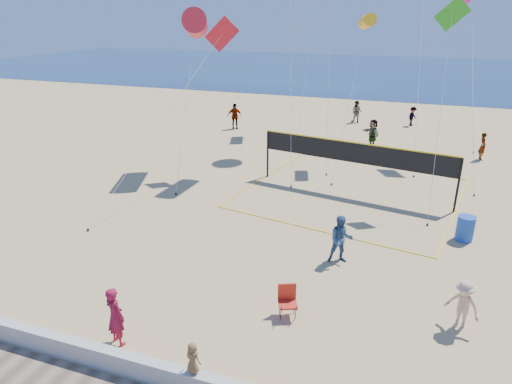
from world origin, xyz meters
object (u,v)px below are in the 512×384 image
(camp_chair, at_px, (287,299))
(volleyball_net, at_px, (354,158))
(woman, at_px, (115,316))
(trash_barrel, at_px, (465,228))

(camp_chair, relative_size, volleyball_net, 0.10)
(woman, distance_m, trash_barrel, 13.46)
(woman, height_order, volleyball_net, volleyball_net)
(woman, relative_size, camp_chair, 1.56)
(camp_chair, xyz_separation_m, trash_barrel, (5.32, 6.97, -0.06))
(trash_barrel, height_order, volleyball_net, volleyball_net)
(woman, bearing_deg, volleyball_net, -89.82)
(trash_barrel, distance_m, volleyball_net, 6.26)
(woman, xyz_separation_m, trash_barrel, (9.34, 9.69, -0.37))
(trash_barrel, relative_size, volleyball_net, 0.09)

